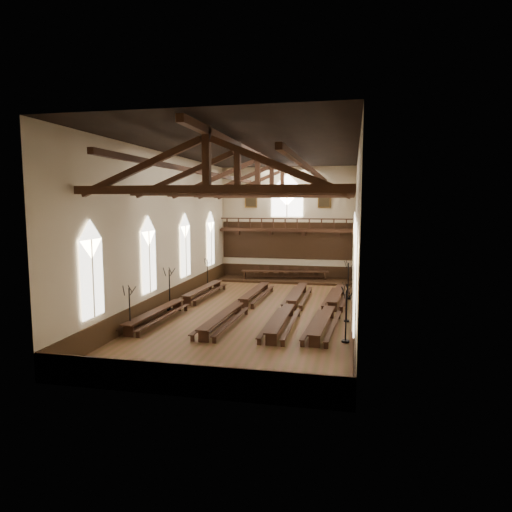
{
  "coord_description": "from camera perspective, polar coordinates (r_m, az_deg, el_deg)",
  "views": [
    {
      "loc": [
        5.75,
        -27.66,
        6.9
      ],
      "look_at": [
        -0.42,
        1.5,
        3.36
      ],
      "focal_mm": 32.0,
      "sensor_mm": 36.0,
      "label": 1
    }
  ],
  "objects": [
    {
      "name": "candelabrum_right_far",
      "position": [
        33.2,
        11.42,
        -3.87
      ],
      "size": [
        0.8,
        0.84,
        2.77
      ],
      "color": "black",
      "rests_on": "ground"
    },
    {
      "name": "refectory_row_d",
      "position": [
        28.49,
        9.37,
        -6.3
      ],
      "size": [
        1.83,
        13.88,
        0.69
      ],
      "color": "#391C12",
      "rests_on": "ground"
    },
    {
      "name": "candelabrum_right_near",
      "position": [
        23.12,
        11.16,
        -8.55
      ],
      "size": [
        0.76,
        0.85,
        2.77
      ],
      "color": "black",
      "rests_on": "ground"
    },
    {
      "name": "candelabrum_left_near",
      "position": [
        25.01,
        -15.47,
        -7.63
      ],
      "size": [
        0.76,
        0.77,
        2.58
      ],
      "color": "black",
      "rests_on": "ground"
    },
    {
      "name": "portraits",
      "position": [
        40.96,
        3.9,
        7.04
      ],
      "size": [
        7.75,
        0.09,
        1.45
      ],
      "color": "brown",
      "rests_on": "room_walls"
    },
    {
      "name": "high_chairs",
      "position": [
        40.67,
        3.77,
        -1.98
      ],
      "size": [
        5.84,
        0.45,
        0.96
      ],
      "color": "#391C12",
      "rests_on": "dais"
    },
    {
      "name": "candelabrum_left_mid",
      "position": [
        29.71,
        -10.73,
        -5.11
      ],
      "size": [
        0.84,
        0.79,
        2.77
      ],
      "color": "black",
      "rests_on": "ground"
    },
    {
      "name": "candelabrum_right_mid",
      "position": [
        27.04,
        11.28,
        -6.58
      ],
      "size": [
        0.69,
        0.7,
        2.35
      ],
      "color": "black",
      "rests_on": "ground"
    },
    {
      "name": "wainscot_band",
      "position": [
        28.94,
        0.2,
        -5.8
      ],
      "size": [
        12.0,
        26.0,
        1.2
      ],
      "color": "#362210",
      "rests_on": "ground"
    },
    {
      "name": "roof_trusses",
      "position": [
        28.28,
        0.2,
        9.44
      ],
      "size": [
        11.7,
        25.7,
        2.8
      ],
      "color": "#391C12",
      "rests_on": "room_walls"
    },
    {
      "name": "refectory_row_c",
      "position": [
        28.61,
        4.33,
        -6.15
      ],
      "size": [
        1.46,
        13.92,
        0.7
      ],
      "color": "#391C12",
      "rests_on": "ground"
    },
    {
      "name": "high_table",
      "position": [
        39.94,
        3.62,
        -2.03
      ],
      "size": [
        7.63,
        1.89,
        0.71
      ],
      "color": "#391C12",
      "rests_on": "dais"
    },
    {
      "name": "minstrels_gallery",
      "position": [
        40.83,
        3.82,
        2.56
      ],
      "size": [
        11.8,
        1.24,
        3.7
      ],
      "color": "#391C12",
      "rests_on": "room_walls"
    },
    {
      "name": "side_windows",
      "position": [
        28.42,
        0.2,
        0.39
      ],
      "size": [
        11.85,
        19.8,
        4.5
      ],
      "color": "silver",
      "rests_on": "room_walls"
    },
    {
      "name": "refectory_row_a",
      "position": [
        30.27,
        -9.19,
        -5.5
      ],
      "size": [
        1.78,
        13.97,
        0.7
      ],
      "color": "#391C12",
      "rests_on": "ground"
    },
    {
      "name": "refectory_row_b",
      "position": [
        29.02,
        -1.91,
        -5.96
      ],
      "size": [
        1.65,
        13.89,
        0.69
      ],
      "color": "#391C12",
      "rests_on": "ground"
    },
    {
      "name": "end_window",
      "position": [
        40.96,
        3.9,
        7.21
      ],
      "size": [
        2.8,
        0.12,
        3.8
      ],
      "color": "white",
      "rests_on": "room_walls"
    },
    {
      "name": "room_walls",
      "position": [
        28.25,
        0.2,
        5.88
      ],
      "size": [
        26.0,
        26.0,
        26.0
      ],
      "color": "beige",
      "rests_on": "ground"
    },
    {
      "name": "dais",
      "position": [
        40.05,
        3.61,
        -3.02
      ],
      "size": [
        11.4,
        2.9,
        0.19
      ],
      "primitive_type": "cube",
      "color": "#362210",
      "rests_on": "ground"
    },
    {
      "name": "ground",
      "position": [
        29.08,
        0.2,
        -6.95
      ],
      "size": [
        26.0,
        26.0,
        0.0
      ],
      "primitive_type": "plane",
      "color": "brown",
      "rests_on": "ground"
    },
    {
      "name": "candelabrum_left_far",
      "position": [
        36.9,
        -6.07,
        -2.88
      ],
      "size": [
        0.65,
        0.74,
        2.42
      ],
      "color": "black",
      "rests_on": "ground"
    }
  ]
}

